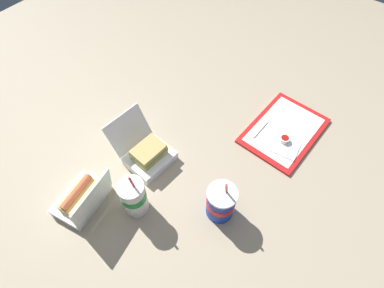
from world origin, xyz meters
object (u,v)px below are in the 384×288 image
Objects in this scene: plastic_fork at (260,129)px; soda_cup_corner at (221,202)px; clamshell_sandwich_back at (147,153)px; clamshell_hotdog_corner at (82,198)px; soda_cup_left at (134,197)px; food_tray at (284,130)px; ketchup_cup at (284,139)px.

soda_cup_corner reaches higher than plastic_fork.
clamshell_sandwich_back is 0.36m from soda_cup_corner.
clamshell_hotdog_corner is 0.20m from soda_cup_left.
clamshell_hotdog_corner is 0.96× the size of soda_cup_left.
food_tray is at bearing -22.39° from soda_cup_left.
plastic_fork is at bearing 93.68° from ketchup_cup.
soda_cup_left is (-0.58, 0.29, 0.06)m from ketchup_cup.
food_tray is 3.48× the size of plastic_fork.
ketchup_cup is 0.18× the size of soda_cup_left.
soda_cup_corner reaches higher than ketchup_cup.
soda_cup_left is (0.10, -0.17, 0.05)m from clamshell_hotdog_corner.
clamshell_sandwich_back reaches higher than clamshell_hotdog_corner.
plastic_fork is at bearing -35.81° from clamshell_sandwich_back.
soda_cup_corner reaches higher than food_tray.
clamshell_sandwich_back is 0.21m from soda_cup_left.
soda_cup_left reaches higher than food_tray.
clamshell_sandwich_back reaches higher than food_tray.
ketchup_cup reaches higher than food_tray.
ketchup_cup reaches higher than plastic_fork.
soda_cup_corner is (-0.42, 0.04, 0.05)m from ketchup_cup.
ketchup_cup is 0.66m from soda_cup_left.
food_tray is 1.69× the size of soda_cup_left.
soda_cup_corner is (-0.01, -0.35, 0.03)m from clamshell_sandwich_back.
ketchup_cup is at bearing -33.61° from clamshell_hotdog_corner.
plastic_fork is at bearing 127.55° from food_tray.
soda_cup_left is at bearing 153.53° from ketchup_cup.
clamshell_hotdog_corner is (-0.68, 0.35, 0.03)m from plastic_fork.
plastic_fork is at bearing -26.97° from clamshell_hotdog_corner.
plastic_fork is 0.42m from soda_cup_corner.
ketchup_cup is 0.42m from soda_cup_corner.
soda_cup_corner is at bearing -91.56° from clamshell_sandwich_back.
clamshell_hotdog_corner is (-0.69, 0.46, 0.01)m from ketchup_cup.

